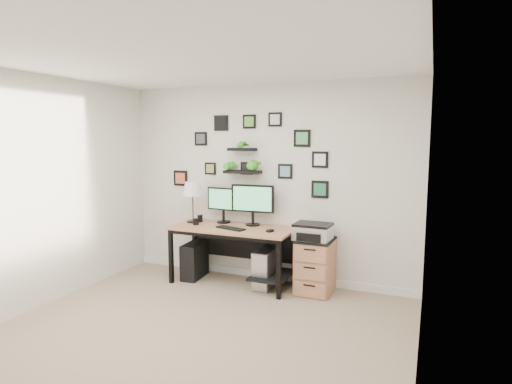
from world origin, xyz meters
The scene contains 14 objects.
room centered at (0.00, 1.98, 0.05)m, with size 4.00×4.00×4.00m.
desk centered at (-0.29, 1.67, 0.63)m, with size 1.60×0.70×0.75m.
monitor_left centered at (-0.56, 1.85, 1.03)m, with size 0.47×0.20×0.48m.
monitor_right centered at (-0.12, 1.83, 1.07)m, with size 0.59×0.20×0.54m.
keyboard centered at (-0.30, 1.52, 0.76)m, with size 0.41×0.13×0.02m, color black.
mouse centered at (0.23, 1.56, 0.76)m, with size 0.06×0.09×0.03m, color black.
table_lamp centered at (-0.96, 1.73, 1.20)m, with size 0.27×0.27×0.56m.
mug centered at (-0.84, 1.58, 0.79)m, with size 0.08×0.08×0.09m, color black.
pen_cup centered at (-0.90, 1.79, 0.80)m, with size 0.07×0.07×0.10m, color black.
pc_tower_black centered at (-0.91, 1.65, 0.24)m, with size 0.21×0.48×0.48m, color black.
pc_tower_grey centered at (0.13, 1.69, 0.24)m, with size 0.22×0.49×0.48m.
file_cabinet centered at (0.76, 1.72, 0.34)m, with size 0.43×0.53×0.67m.
printer centered at (0.73, 1.69, 0.77)m, with size 0.45×0.37×0.20m.
wall_decor centered at (-0.25, 1.93, 1.66)m, with size 2.28×0.18×1.09m.
Camera 1 is at (2.04, -3.28, 1.89)m, focal length 30.00 mm.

